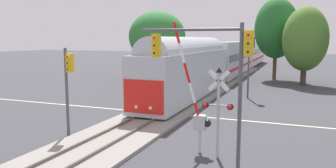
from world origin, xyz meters
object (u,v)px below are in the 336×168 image
at_px(traffic_signal_far_side, 250,55).
at_px(oak_far_right, 305,39).
at_px(elm_centre_background, 276,29).
at_px(crossing_signal_mast, 218,103).
at_px(crossing_gate_near, 198,112).
at_px(traffic_signal_median, 68,78).
at_px(oak_behind_train, 157,37).
at_px(commuter_train, 231,57).
at_px(traffic_signal_near_right, 211,60).

relative_size(traffic_signal_far_side, oak_far_right, 0.64).
bearing_deg(elm_centre_background, crossing_signal_mast, -90.70).
height_order(traffic_signal_far_side, oak_far_right, oak_far_right).
relative_size(crossing_gate_near, elm_centre_background, 0.58).
bearing_deg(traffic_signal_far_side, crossing_gate_near, -91.02).
relative_size(traffic_signal_median, oak_behind_train, 0.54).
xyz_separation_m(oak_far_right, oak_behind_train, (-18.00, -0.99, 0.33)).
xyz_separation_m(crossing_signal_mast, traffic_signal_median, (-8.30, 0.36, 0.76)).
xyz_separation_m(elm_centre_background, oak_behind_train, (-14.54, -5.10, -1.02)).
height_order(commuter_train, crossing_signal_mast, commuter_train).
bearing_deg(crossing_gate_near, traffic_signal_median, -179.77).
height_order(traffic_signal_near_right, traffic_signal_far_side, traffic_signal_near_right).
distance_m(crossing_signal_mast, oak_far_right, 27.38).
height_order(traffic_signal_median, oak_far_right, oak_far_right).
relative_size(traffic_signal_near_right, traffic_signal_far_side, 1.02).
height_order(commuter_train, oak_far_right, oak_far_right).
bearing_deg(oak_far_right, elm_centre_background, 130.08).
bearing_deg(crossing_gate_near, elm_centre_background, 87.36).
bearing_deg(oak_behind_train, elm_centre_background, 19.33).
bearing_deg(traffic_signal_far_side, traffic_signal_near_right, -87.75).
distance_m(crossing_signal_mast, elm_centre_background, 31.36).
bearing_deg(oak_far_right, traffic_signal_median, -114.52).
distance_m(crossing_gate_near, traffic_signal_near_right, 3.03).
relative_size(traffic_signal_median, oak_far_right, 0.54).
height_order(elm_centre_background, oak_behind_train, elm_centre_background).
distance_m(crossing_gate_near, traffic_signal_median, 7.38).
distance_m(traffic_signal_median, oak_behind_train, 26.39).
relative_size(crossing_signal_mast, oak_behind_train, 0.46).
distance_m(crossing_gate_near, oak_far_right, 27.23).
bearing_deg(commuter_train, crossing_gate_near, -81.75).
bearing_deg(traffic_signal_median, commuter_train, 85.64).
distance_m(crossing_gate_near, elm_centre_background, 31.08).
relative_size(crossing_signal_mast, traffic_signal_near_right, 0.69).
bearing_deg(elm_centre_background, commuter_train, 160.88).
bearing_deg(elm_centre_background, oak_far_right, -49.92).
height_order(crossing_signal_mast, traffic_signal_median, traffic_signal_median).
relative_size(commuter_train, crossing_gate_near, 10.12).
bearing_deg(traffic_signal_median, elm_centre_background, 74.22).
distance_m(traffic_signal_far_side, elm_centre_background, 15.56).
xyz_separation_m(traffic_signal_median, oak_behind_train, (-5.86, 25.62, 2.40)).
distance_m(traffic_signal_far_side, traffic_signal_median, 17.20).
relative_size(traffic_signal_median, elm_centre_background, 0.46).
height_order(crossing_signal_mast, oak_behind_train, oak_behind_train).
height_order(commuter_train, crossing_gate_near, crossing_gate_near).
distance_m(traffic_signal_near_right, oak_far_right, 28.27).
bearing_deg(oak_far_right, crossing_gate_near, -100.39).
bearing_deg(commuter_train, crossing_signal_mast, -80.11).
distance_m(commuter_train, crossing_gate_near, 33.18).
height_order(traffic_signal_near_right, oak_far_right, oak_far_right).
xyz_separation_m(commuter_train, oak_far_right, (9.63, -6.25, 2.57)).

